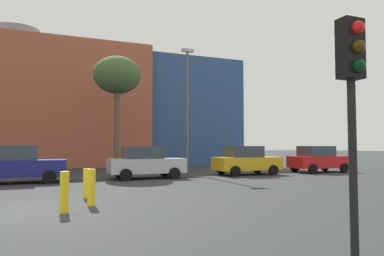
% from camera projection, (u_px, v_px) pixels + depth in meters
% --- Properties ---
extents(ground_plane, '(200.00, 200.00, 0.00)m').
position_uv_depth(ground_plane, '(19.00, 211.00, 9.65)').
color(ground_plane, '#2D3033').
extents(building_backdrop, '(41.55, 13.13, 12.64)m').
position_uv_depth(building_backdrop, '(15.00, 108.00, 32.24)').
color(building_backdrop, '#B2563D').
rests_on(building_backdrop, ground_plane).
extents(parked_car_2, '(4.21, 2.07, 1.83)m').
position_uv_depth(parked_car_2, '(18.00, 164.00, 16.92)').
color(parked_car_2, navy).
rests_on(parked_car_2, ground_plane).
extents(parked_car_3, '(4.12, 2.02, 1.79)m').
position_uv_depth(parked_car_3, '(145.00, 162.00, 19.29)').
color(parked_car_3, silver).
rests_on(parked_car_3, ground_plane).
extents(parked_car_4, '(4.12, 2.02, 1.79)m').
position_uv_depth(parked_car_4, '(246.00, 160.00, 21.69)').
color(parked_car_4, gold).
rests_on(parked_car_4, ground_plane).
extents(parked_car_5, '(4.11, 2.02, 1.78)m').
position_uv_depth(parked_car_5, '(318.00, 159.00, 23.81)').
color(parked_car_5, red).
rests_on(parked_car_5, ground_plane).
extents(traffic_light_near_right, '(0.36, 0.36, 3.71)m').
position_uv_depth(traffic_light_near_right, '(352.00, 84.00, 5.14)').
color(traffic_light_near_right, black).
rests_on(traffic_light_near_right, ground_plane).
extents(bare_tree_1, '(3.26, 3.26, 8.02)m').
position_uv_depth(bare_tree_1, '(117.00, 77.00, 24.27)').
color(bare_tree_1, brown).
rests_on(bare_tree_1, ground_plane).
extents(bollard_yellow_0, '(0.24, 0.24, 1.12)m').
position_uv_depth(bollard_yellow_0, '(64.00, 192.00, 9.46)').
color(bollard_yellow_0, yellow).
rests_on(bollard_yellow_0, ground_plane).
extents(bollard_yellow_1, '(0.24, 0.24, 1.02)m').
position_uv_depth(bollard_yellow_1, '(87.00, 183.00, 12.16)').
color(bollard_yellow_1, yellow).
rests_on(bollard_yellow_1, ground_plane).
extents(bollard_yellow_2, '(0.24, 0.24, 1.11)m').
position_uv_depth(bollard_yellow_2, '(91.00, 187.00, 10.60)').
color(bollard_yellow_2, yellow).
rests_on(bollard_yellow_2, ground_plane).
extents(street_lamp, '(0.80, 0.24, 8.22)m').
position_uv_depth(street_lamp, '(187.00, 103.00, 22.97)').
color(street_lamp, '#59595E').
rests_on(street_lamp, ground_plane).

